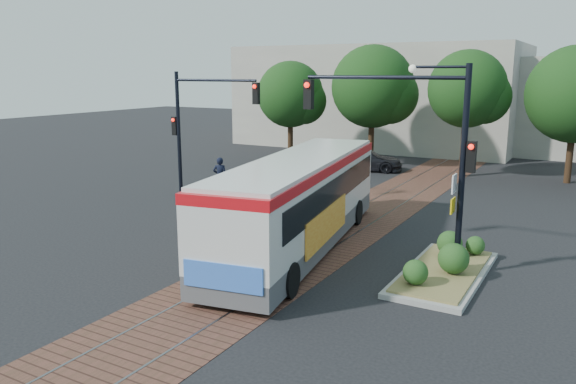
% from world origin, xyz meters
% --- Properties ---
extents(ground, '(120.00, 120.00, 0.00)m').
position_xyz_m(ground, '(0.00, 0.00, 0.00)').
color(ground, black).
rests_on(ground, ground).
extents(trackbed, '(3.60, 40.00, 0.02)m').
position_xyz_m(trackbed, '(0.00, 4.00, 0.01)').
color(trackbed, brown).
rests_on(trackbed, ground).
extents(tree_row, '(26.40, 5.60, 7.67)m').
position_xyz_m(tree_row, '(1.21, 16.42, 4.85)').
color(tree_row, '#382314').
rests_on(tree_row, ground).
extents(warehouses, '(40.00, 13.00, 8.00)m').
position_xyz_m(warehouses, '(-0.53, 28.75, 3.81)').
color(warehouses, '#ADA899').
rests_on(warehouses, ground).
extents(city_bus, '(4.45, 12.03, 3.15)m').
position_xyz_m(city_bus, '(-0.28, -0.66, 1.76)').
color(city_bus, '#4E4E51').
rests_on(city_bus, ground).
extents(traffic_island, '(2.20, 5.20, 1.13)m').
position_xyz_m(traffic_island, '(4.82, -0.90, 0.33)').
color(traffic_island, gray).
rests_on(traffic_island, ground).
extents(signal_pole_main, '(5.49, 0.46, 6.00)m').
position_xyz_m(signal_pole_main, '(3.86, -0.81, 4.16)').
color(signal_pole_main, black).
rests_on(signal_pole_main, ground).
extents(signal_pole_left, '(4.99, 0.34, 6.00)m').
position_xyz_m(signal_pole_left, '(-8.37, 4.00, 3.86)').
color(signal_pole_left, black).
rests_on(signal_pole_left, ground).
extents(officer, '(0.82, 0.71, 1.91)m').
position_xyz_m(officer, '(-7.68, 4.81, 0.95)').
color(officer, black).
rests_on(officer, ground).
extents(parked_car, '(5.14, 3.06, 1.40)m').
position_xyz_m(parked_car, '(-4.33, 15.09, 0.70)').
color(parked_car, black).
rests_on(parked_car, ground).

